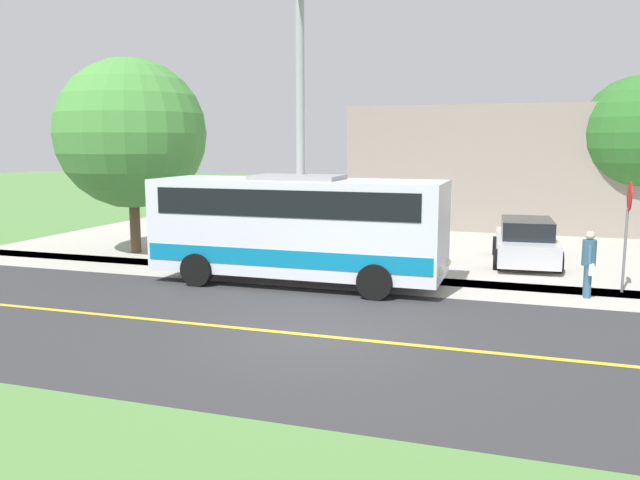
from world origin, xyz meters
The scene contains 13 objects.
ground_plane centered at (0.00, 0.00, 0.00)m, with size 120.00×120.00×0.00m, color #548442.
road_surface centered at (0.00, 0.00, 0.00)m, with size 8.00×100.00×0.01m, color #333335.
sidewalk centered at (-5.20, 0.00, 0.00)m, with size 2.40×100.00×0.01m, color #B2ADA3.
parking_lot_surface centered at (-12.40, 3.00, 0.00)m, with size 14.00×36.00×0.01m, color #B2ADA3.
road_centre_line centered at (0.00, 0.00, 0.01)m, with size 0.16×100.00×0.00m, color gold.
shuttle_bus_front centered at (-4.54, -2.03, 1.64)m, with size 2.73×8.08×2.98m.
pedestrian_with_bags centered at (-5.24, 5.45, 0.90)m, with size 0.72×0.34×1.68m.
stop_sign centered at (-6.10, 6.38, 1.96)m, with size 0.76×0.07×2.88m.
street_light_pole centered at (-4.88, -2.12, 4.51)m, with size 1.97×0.24×8.19m.
parked_car_near centered at (-9.57, 3.93, 0.69)m, with size 4.50×2.22×1.45m.
tree_curbside centered at (-7.40, -9.19, 4.16)m, with size 5.14×5.14×6.74m.
tree_lot_edge centered at (-17.40, 8.11, 4.23)m, with size 4.68×4.68×6.57m.
commercial_building centered at (-21.40, 5.65, 2.74)m, with size 10.00×19.31×5.48m, color gray.
Camera 1 is at (11.79, 3.95, 3.86)m, focal length 35.92 mm.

